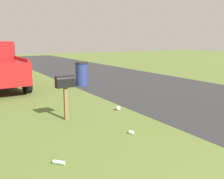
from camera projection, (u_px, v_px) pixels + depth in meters
name	position (u px, v px, depth m)	size (l,w,h in m)	color
road_asphalt	(220.00, 102.00, 8.93)	(60.00, 6.46, 0.01)	#2D2D30
mailbox	(65.00, 85.00, 6.84)	(0.22, 0.51, 1.23)	brown
trash_bin	(82.00, 74.00, 12.18)	(0.61, 0.61, 1.12)	navy
litter_bottle_by_mailbox	(59.00, 162.00, 4.51)	(0.07, 0.07, 0.22)	#B2D8BF
litter_cup_midfield_b	(132.00, 132.00, 5.95)	(0.08, 0.08, 0.10)	white
litter_bag_midfield_a	(118.00, 108.00, 7.94)	(0.14, 0.14, 0.14)	silver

